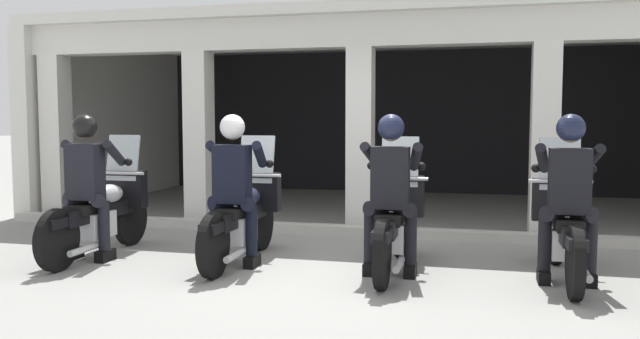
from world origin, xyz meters
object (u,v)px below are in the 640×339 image
(motorcycle_far_right, at_px, (564,226))
(police_officer_far_right, at_px, (569,184))
(motorcycle_center_right, at_px, (394,221))
(police_officer_far_left, at_px, (87,174))
(motorcycle_center_left, at_px, (244,215))
(police_officer_center_left, at_px, (233,177))
(police_officer_center_right, at_px, (391,181))
(motorcycle_far_left, at_px, (103,211))

(motorcycle_far_right, distance_m, police_officer_far_right, 0.52)
(motorcycle_center_right, distance_m, police_officer_far_right, 1.71)
(police_officer_far_left, distance_m, motorcycle_far_right, 4.96)
(motorcycle_center_left, distance_m, police_officer_center_left, 0.52)
(motorcycle_far_right, bearing_deg, police_officer_center_left, 179.38)
(police_officer_far_left, distance_m, police_officer_far_right, 4.93)
(police_officer_center_left, distance_m, motorcycle_far_right, 3.33)
(motorcycle_center_left, distance_m, motorcycle_center_right, 1.64)
(motorcycle_center_right, distance_m, police_officer_center_right, 0.52)
(motorcycle_far_left, xyz_separation_m, police_officer_far_left, (-0.00, -0.28, 0.44))
(police_officer_far_left, bearing_deg, motorcycle_far_right, 3.18)
(motorcycle_far_left, relative_size, police_officer_far_left, 1.29)
(police_officer_far_right, bearing_deg, police_officer_far_left, 175.58)
(motorcycle_far_left, xyz_separation_m, police_officer_center_right, (3.28, -0.17, 0.44))
(police_officer_far_left, distance_m, motorcycle_center_right, 3.34)
(police_officer_center_right, bearing_deg, police_officer_far_right, -5.52)
(motorcycle_center_left, distance_m, police_officer_far_right, 3.32)
(motorcycle_far_left, xyz_separation_m, motorcycle_center_right, (3.28, 0.11, 0.00))
(motorcycle_center_left, bearing_deg, motorcycle_center_right, -1.63)
(motorcycle_center_left, height_order, police_officer_center_right, police_officer_center_right)
(motorcycle_center_left, distance_m, motorcycle_far_right, 3.28)
(motorcycle_far_left, height_order, motorcycle_center_right, same)
(police_officer_center_right, distance_m, police_officer_far_right, 1.64)
(motorcycle_center_right, xyz_separation_m, police_officer_center_right, (-0.00, -0.28, 0.44))
(police_officer_center_left, bearing_deg, police_officer_center_right, -1.63)
(police_officer_far_left, height_order, police_officer_center_right, same)
(police_officer_center_right, distance_m, motorcycle_far_right, 1.73)
(motorcycle_center_right, relative_size, police_officer_far_right, 1.29)
(police_officer_center_left, xyz_separation_m, motorcycle_far_right, (3.28, 0.34, -0.44))
(motorcycle_center_left, distance_m, police_officer_center_right, 1.72)
(motorcycle_far_right, xyz_separation_m, police_officer_far_right, (-0.00, -0.28, 0.44))
(motorcycle_far_left, relative_size, motorcycle_center_left, 1.00)
(motorcycle_far_left, relative_size, motorcycle_far_right, 1.00)
(motorcycle_far_left, distance_m, motorcycle_far_right, 4.93)
(police_officer_far_left, height_order, police_officer_center_left, same)
(police_officer_center_right, bearing_deg, police_officer_center_left, 172.00)
(police_officer_far_left, relative_size, motorcycle_far_right, 0.78)
(police_officer_center_right, xyz_separation_m, motorcycle_far_right, (1.64, 0.35, -0.44))
(motorcycle_center_right, xyz_separation_m, police_officer_far_right, (1.64, -0.22, 0.44))
(police_officer_far_left, distance_m, police_officer_center_right, 3.28)
(motorcycle_center_left, bearing_deg, police_officer_center_left, -91.58)
(police_officer_center_left, bearing_deg, police_officer_far_left, -177.01)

